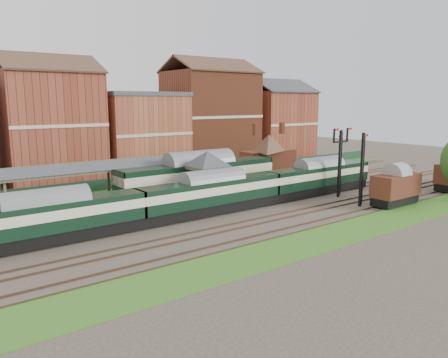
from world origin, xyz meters
TOP-DOWN VIEW (x-y plane):
  - ground at (0.00, 0.00)m, footprint 160.00×160.00m
  - grass_back at (0.00, 16.00)m, footprint 90.00×4.50m
  - grass_front at (0.00, -12.00)m, footprint 90.00×5.00m
  - fence at (0.00, 18.00)m, footprint 90.00×0.12m
  - platform at (-5.00, 9.75)m, footprint 55.00×3.40m
  - signal_box at (-3.00, 3.25)m, footprint 5.40×5.40m
  - brick_hut at (5.00, 3.25)m, footprint 3.20×2.64m
  - station_building at (12.00, 9.75)m, footprint 8.10×8.10m
  - canopy at (-11.00, 9.75)m, footprint 26.00×3.89m
  - semaphore_bracket at (12.04, -2.50)m, footprint 3.60×0.25m
  - semaphore_siding at (10.02, -7.00)m, footprint 1.23×0.25m
  - town_backdrop at (-0.18, 25.00)m, footprint 69.00×10.00m
  - dmu_train at (-4.63, 0.00)m, footprint 48.26×2.54m
  - platform_railcar at (-1.86, 6.50)m, footprint 20.01×3.15m
  - goods_van_a at (13.48, -9.00)m, footprint 5.96×2.58m

SIDE VIEW (x-z plane):
  - ground at x=0.00m, z-range 0.00..0.00m
  - grass_back at x=0.00m, z-range 0.00..0.06m
  - grass_front at x=0.00m, z-range 0.00..0.06m
  - platform at x=-5.00m, z-range 0.00..1.00m
  - fence at x=0.00m, z-range 0.00..1.50m
  - brick_hut at x=5.00m, z-range -0.28..2.67m
  - goods_van_a at x=13.48m, z-range 0.25..3.86m
  - dmu_train at x=-4.63m, z-range 0.33..4.04m
  - platform_railcar at x=-1.86m, z-range 0.37..4.98m
  - signal_box at x=-3.00m, z-range 0.19..6.19m
  - station_building at x=12.00m, z-range 1.01..6.91m
  - semaphore_siding at x=10.02m, z-range 0.16..8.16m
  - canopy at x=-11.00m, z-range 2.54..6.62m
  - semaphore_bracket at x=12.04m, z-range 0.54..8.72m
  - town_backdrop at x=-0.18m, z-range -1.00..15.00m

